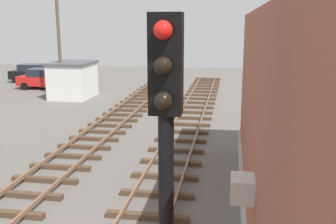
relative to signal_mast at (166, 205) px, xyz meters
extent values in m
cube|color=#4C3826|center=(-1.62, 6.34, -3.54)|extent=(2.50, 0.24, 0.18)
cube|color=#4C3826|center=(-1.62, 7.90, -3.54)|extent=(2.50, 0.24, 0.18)
cube|color=#4C3826|center=(-1.62, 9.47, -3.54)|extent=(2.50, 0.24, 0.18)
cube|color=#4C3826|center=(-1.62, 11.04, -3.54)|extent=(2.50, 0.24, 0.18)
cube|color=#4C3826|center=(-1.62, 12.61, -3.54)|extent=(2.50, 0.24, 0.18)
cube|color=#4C3826|center=(-1.62, 14.17, -3.54)|extent=(2.50, 0.24, 0.18)
cube|color=#4C3826|center=(-1.62, 15.74, -3.54)|extent=(2.50, 0.24, 0.18)
cube|color=#4C3826|center=(-1.62, 17.31, -3.54)|extent=(2.50, 0.24, 0.18)
cube|color=#4C3826|center=(-1.62, 18.88, -3.54)|extent=(2.50, 0.24, 0.18)
cube|color=#4C3826|center=(-1.62, 20.44, -3.54)|extent=(2.50, 0.24, 0.18)
cube|color=#4C3826|center=(-1.62, 22.01, -3.54)|extent=(2.50, 0.24, 0.18)
cube|color=#4C3826|center=(-1.62, 23.58, -3.54)|extent=(2.50, 0.24, 0.18)
cube|color=#4C3826|center=(-1.62, 25.15, -3.54)|extent=(2.50, 0.24, 0.18)
cube|color=#4C3826|center=(-1.62, 26.71, -3.54)|extent=(2.50, 0.24, 0.18)
cube|color=#4C3826|center=(-1.62, 28.28, -3.54)|extent=(2.50, 0.24, 0.18)
cube|color=#4C3826|center=(-1.62, 29.85, -3.54)|extent=(2.50, 0.24, 0.18)
cube|color=#4C3826|center=(-1.62, 31.42, -3.54)|extent=(2.50, 0.24, 0.18)
cube|color=#4C3826|center=(-1.62, 32.98, -3.54)|extent=(2.50, 0.24, 0.18)
cube|color=#4C3826|center=(-1.62, 34.55, -3.54)|extent=(2.50, 0.24, 0.18)
cube|color=#4C3826|center=(-1.62, 36.12, -3.54)|extent=(2.50, 0.24, 0.18)
cube|color=#4C3826|center=(-5.89, 5.85, -3.54)|extent=(2.50, 0.24, 0.18)
cube|color=#4C3826|center=(-5.89, 7.17, -3.54)|extent=(2.50, 0.24, 0.18)
cube|color=#4C3826|center=(-5.89, 8.49, -3.54)|extent=(2.50, 0.24, 0.18)
cube|color=#4C3826|center=(-5.89, 9.81, -3.54)|extent=(2.50, 0.24, 0.18)
cube|color=#4C3826|center=(-5.89, 11.13, -3.54)|extent=(2.50, 0.24, 0.18)
cube|color=#4C3826|center=(-5.89, 12.45, -3.54)|extent=(2.50, 0.24, 0.18)
cube|color=#4C3826|center=(-5.89, 13.77, -3.54)|extent=(2.50, 0.24, 0.18)
cube|color=#4C3826|center=(-5.89, 15.10, -3.54)|extent=(2.50, 0.24, 0.18)
cube|color=#4C3826|center=(-5.89, 16.42, -3.54)|extent=(2.50, 0.24, 0.18)
cube|color=#4C3826|center=(-5.89, 17.74, -3.54)|extent=(2.50, 0.24, 0.18)
cube|color=#4C3826|center=(-5.89, 19.06, -3.54)|extent=(2.50, 0.24, 0.18)
cube|color=#4C3826|center=(-5.89, 20.38, -3.54)|extent=(2.50, 0.24, 0.18)
cube|color=#4C3826|center=(-5.89, 21.70, -3.54)|extent=(2.50, 0.24, 0.18)
cube|color=#4C3826|center=(-5.89, 23.03, -3.54)|extent=(2.50, 0.24, 0.18)
cube|color=#4C3826|center=(-5.89, 24.35, -3.54)|extent=(2.50, 0.24, 0.18)
cube|color=#4C3826|center=(-5.89, 25.67, -3.54)|extent=(2.50, 0.24, 0.18)
cube|color=#4C3826|center=(-5.89, 26.99, -3.54)|extent=(2.50, 0.24, 0.18)
cube|color=#4C3826|center=(-5.89, 28.31, -3.54)|extent=(2.50, 0.24, 0.18)
cube|color=#4C3826|center=(-5.89, 29.63, -3.54)|extent=(2.50, 0.24, 0.18)
cube|color=#4C3826|center=(-5.89, 30.96, -3.54)|extent=(2.50, 0.24, 0.18)
cube|color=#4C3826|center=(-5.89, 32.28, -3.54)|extent=(2.50, 0.24, 0.18)
cube|color=#4C3826|center=(-5.89, 33.60, -3.54)|extent=(2.50, 0.24, 0.18)
cube|color=#4C3826|center=(-5.89, 34.92, -3.54)|extent=(2.50, 0.24, 0.18)
cube|color=#4C3826|center=(-5.89, 36.24, -3.54)|extent=(2.50, 0.24, 0.18)
cube|color=black|center=(0.00, 0.02, 1.64)|extent=(0.36, 0.24, 1.10)
sphere|color=red|center=(0.00, -0.16, 2.01)|extent=(0.20, 0.20, 0.20)
sphere|color=black|center=(0.00, -0.16, 1.64)|extent=(0.20, 0.20, 0.20)
sphere|color=black|center=(0.00, -0.16, 1.27)|extent=(0.20, 0.20, 0.20)
cube|color=silver|center=(0.98, 2.79, -0.92)|extent=(0.44, 0.60, 0.44)
cube|color=silver|center=(-11.35, 24.65, -2.33)|extent=(2.80, 3.60, 2.60)
cube|color=#4C4C51|center=(-11.35, 24.65, -0.95)|extent=(3.00, 3.80, 0.16)
cube|color=brown|center=(-12.77, 24.65, -2.63)|extent=(0.06, 0.90, 2.00)
cube|color=red|center=(-15.58, 28.15, -2.91)|extent=(4.20, 1.80, 0.80)
cube|color=#1E232D|center=(-15.58, 28.15, -2.19)|extent=(2.31, 1.66, 0.64)
cylinder|color=black|center=(-14.28, 29.05, -3.31)|extent=(0.64, 0.24, 0.64)
cylinder|color=black|center=(-14.28, 27.25, -3.31)|extent=(0.64, 0.24, 0.64)
cylinder|color=black|center=(-16.89, 29.05, -3.31)|extent=(0.64, 0.24, 0.64)
cylinder|color=black|center=(-16.89, 27.25, -3.31)|extent=(0.64, 0.24, 0.64)
cube|color=black|center=(-18.43, 31.73, -2.91)|extent=(4.20, 1.80, 0.80)
cube|color=#1E232D|center=(-18.43, 31.73, -2.19)|extent=(2.31, 1.66, 0.64)
cylinder|color=black|center=(-17.13, 32.63, -3.31)|extent=(0.64, 0.24, 0.64)
cylinder|color=black|center=(-17.13, 30.83, -3.31)|extent=(0.64, 0.24, 0.64)
cylinder|color=black|center=(-19.73, 32.63, -3.31)|extent=(0.64, 0.24, 0.64)
cylinder|color=black|center=(-19.73, 30.83, -3.31)|extent=(0.64, 0.24, 0.64)
cylinder|color=brown|center=(-11.97, 23.91, 1.04)|extent=(0.24, 0.24, 9.34)
camera|label=1|loc=(0.70, -4.21, 2.09)|focal=42.44mm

